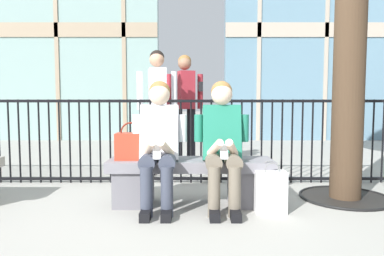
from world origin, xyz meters
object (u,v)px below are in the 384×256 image
seated_person_companion (224,140)px  shopping_bag (272,191)px  stone_bench (192,177)px  seated_person_with_phone (160,140)px  bystander_further_back (186,102)px  bystander_at_railing (159,102)px  handbag_on_bench (132,146)px

seated_person_companion → shopping_bag: 0.64m
stone_bench → seated_person_with_phone: size_ratio=1.32×
stone_bench → bystander_further_back: bearing=92.9°
shopping_bag → bystander_at_railing: size_ratio=0.28×
stone_bench → bystander_at_railing: (-0.46, 1.44, 0.73)m
stone_bench → shopping_bag: shopping_bag is taller
shopping_bag → seated_person_with_phone: bearing=173.1°
bystander_at_railing → shopping_bag: bearing=-54.7°
shopping_bag → handbag_on_bench: bearing=169.5°
handbag_on_bench → shopping_bag: size_ratio=0.78×
handbag_on_bench → stone_bench: bearing=1.0°
stone_bench → bystander_further_back: size_ratio=0.94×
handbag_on_bench → bystander_further_back: bystander_further_back is taller
seated_person_with_phone → bystander_further_back: bearing=84.5°
handbag_on_bench → bystander_at_railing: size_ratio=0.21×
seated_person_with_phone → bystander_at_railing: bystander_at_railing is taller
stone_bench → handbag_on_bench: (-0.58, -0.01, 0.31)m
bystander_at_railing → seated_person_with_phone: bearing=-83.9°
seated_person_with_phone → shopping_bag: size_ratio=2.56×
stone_bench → seated_person_with_phone: bearing=-156.6°
seated_person_companion → shopping_bag: size_ratio=2.56×
seated_person_companion → seated_person_with_phone: bearing=180.0°
seated_person_with_phone → bystander_at_railing: 1.61m
handbag_on_bench → shopping_bag: 1.39m
bystander_at_railing → stone_bench: bearing=-72.1°
seated_person_with_phone → bystander_at_railing: size_ratio=0.71×
handbag_on_bench → shopping_bag: (1.31, -0.24, -0.39)m
bystander_further_back → shopping_bag: bearing=-69.3°
seated_person_with_phone → shopping_bag: bearing=-6.9°
stone_bench → seated_person_companion: (0.30, -0.13, 0.38)m
shopping_bag → bystander_further_back: (-0.83, 2.18, 0.80)m
seated_person_with_phone → seated_person_companion: bearing=0.0°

